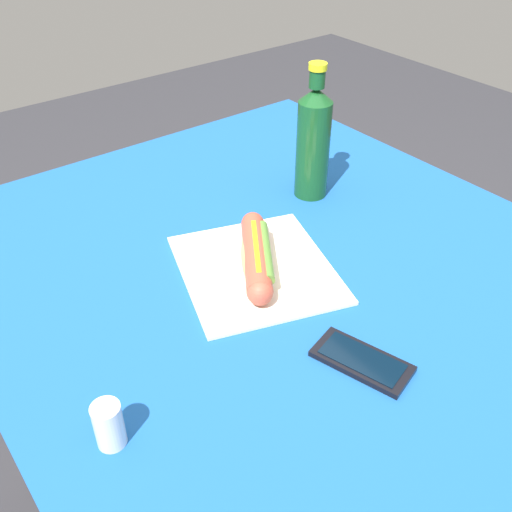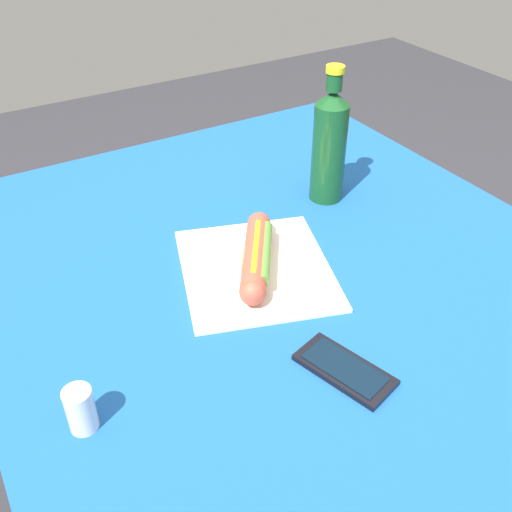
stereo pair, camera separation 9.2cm
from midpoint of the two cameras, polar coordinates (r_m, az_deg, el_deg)
dining_table at (r=1.06m, az=1.16°, el=-7.30°), size 1.22×0.99×0.77m
paper_wrapper at (r=0.98m, az=-2.68°, el=-1.36°), size 0.34×0.32×0.01m
hot_dog at (r=0.97m, az=-2.66°, el=-0.08°), size 0.20×0.15×0.05m
cell_phone at (r=0.83m, az=7.13°, el=-10.25°), size 0.15×0.10×0.01m
soda_bottle at (r=1.15m, az=3.28°, el=11.08°), size 0.07×0.07×0.27m
salt_shaker at (r=0.75m, az=-17.72°, el=-15.58°), size 0.04×0.04×0.06m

